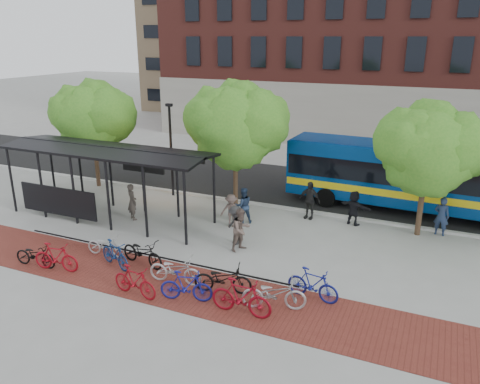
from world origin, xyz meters
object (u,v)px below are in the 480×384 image
at_px(pedestrian_1, 132,202).
at_px(pedestrian_3, 231,211).
at_px(bike_0, 35,255).
at_px(pedestrian_7, 441,216).
at_px(pedestrian_5, 354,208).
at_px(bike_11, 313,284).
at_px(bike_6, 175,270).
at_px(pedestrian_9, 236,225).
at_px(bike_1, 56,257).
at_px(bike_2, 106,245).
at_px(pedestrian_4, 309,200).
at_px(pedestrian_8, 241,230).
at_px(bike_10, 274,293).
at_px(tree_c, 431,147).
at_px(lamp_post_left, 171,147).
at_px(pedestrian_2, 243,205).
at_px(bus, 412,174).
at_px(bike_7, 186,286).
at_px(tree_b, 238,122).
at_px(bike_3, 115,254).
at_px(bike_5, 135,281).
at_px(bike_9, 241,297).
at_px(bike_4, 142,252).
at_px(tree_a, 94,115).
at_px(bike_8, 223,279).

xyz_separation_m(pedestrian_1, pedestrian_3, (4.79, 1.07, -0.11)).
xyz_separation_m(bike_0, pedestrian_7, (14.25, 9.59, 0.42)).
bearing_deg(pedestrian_5, bike_11, 109.25).
relative_size(bike_6, pedestrian_9, 1.17).
height_order(bike_1, pedestrian_1, pedestrian_1).
relative_size(bike_2, pedestrian_4, 0.92).
relative_size(bike_1, pedestrian_1, 1.03).
height_order(bike_2, pedestrian_4, pedestrian_4).
bearing_deg(pedestrian_1, bike_1, 128.33).
bearing_deg(pedestrian_8, bike_0, 150.36).
height_order(bike_2, bike_10, bike_10).
height_order(tree_c, pedestrian_7, tree_c).
distance_m(lamp_post_left, pedestrian_2, 5.98).
relative_size(bus, bike_7, 6.90).
bearing_deg(bike_11, pedestrian_5, 9.16).
bearing_deg(bike_6, pedestrian_8, -23.61).
xyz_separation_m(bike_10, pedestrian_7, (4.79, 8.68, 0.34)).
xyz_separation_m(pedestrian_7, pedestrian_9, (-8.01, -4.57, -0.03)).
xyz_separation_m(bus, pedestrian_1, (-12.21, -6.70, -1.03)).
xyz_separation_m(tree_b, bus, (8.25, 3.02, -2.53)).
distance_m(tree_c, bike_3, 13.77).
bearing_deg(bike_11, bike_1, 110.49).
xyz_separation_m(bike_0, pedestrian_9, (6.24, 5.02, 0.39)).
bearing_deg(tree_c, pedestrian_7, 20.44).
xyz_separation_m(bike_7, pedestrian_8, (0.11, 4.37, 0.37)).
bearing_deg(bike_6, pedestrian_5, -37.03).
relative_size(tree_c, pedestrian_5, 3.56).
distance_m(tree_b, pedestrian_1, 6.47).
distance_m(bike_7, bike_11, 4.27).
bearing_deg(bike_5, tree_b, 9.32).
height_order(bike_10, pedestrian_9, pedestrian_9).
bearing_deg(pedestrian_5, bike_9, 97.73).
bearing_deg(bike_6, pedestrian_7, -51.95).
bearing_deg(bike_9, bike_1, 90.73).
height_order(tree_c, pedestrian_1, tree_c).
bearing_deg(pedestrian_2, pedestrian_9, 67.75).
bearing_deg(pedestrian_9, pedestrian_4, 103.27).
relative_size(bike_4, bike_6, 1.02).
relative_size(bus, bike_4, 6.10).
distance_m(bike_1, bike_9, 7.62).
height_order(bike_9, pedestrian_9, pedestrian_9).
bearing_deg(bike_11, bike_0, 109.73).
xyz_separation_m(tree_b, pedestrian_4, (3.87, -0.09, -3.52)).
xyz_separation_m(bike_1, bike_10, (8.47, 0.85, -0.01)).
xyz_separation_m(bike_7, pedestrian_4, (1.70, 9.01, 0.39)).
height_order(tree_a, bike_9, tree_a).
height_order(tree_c, bike_11, tree_c).
bearing_deg(bike_8, pedestrian_9, 2.94).
xyz_separation_m(tree_c, bus, (-0.74, 3.02, -2.13)).
relative_size(tree_c, bike_9, 2.86).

